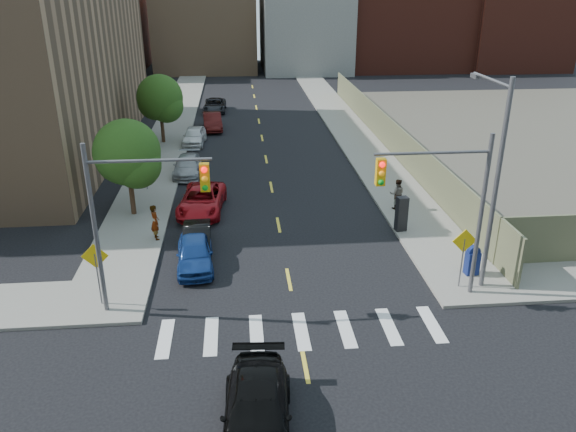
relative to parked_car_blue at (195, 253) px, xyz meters
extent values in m
plane|color=black|center=(4.20, -9.62, -0.69)|extent=(160.00, 160.00, 0.00)
cube|color=gray|center=(-3.55, 31.88, -0.62)|extent=(3.50, 73.00, 0.15)
cube|color=gray|center=(11.95, 31.88, -0.62)|extent=(3.50, 73.00, 0.15)
cube|color=#666A4A|center=(13.80, 18.38, 0.56)|extent=(0.12, 44.00, 2.50)
cube|color=#592319|center=(-17.80, 60.38, 5.31)|extent=(14.00, 18.00, 12.00)
cube|color=#8C6B4C|center=(-1.80, 62.38, 6.81)|extent=(14.00, 16.00, 15.00)
cube|color=gray|center=(12.20, 60.38, 4.31)|extent=(12.00, 16.00, 10.00)
cube|color=#592319|center=(26.20, 62.38, 7.31)|extent=(18.00, 18.00, 16.00)
cube|color=#592319|center=(42.20, 60.38, 8.31)|extent=(14.00, 16.00, 18.00)
cylinder|color=#59595E|center=(-3.30, -3.62, 2.81)|extent=(0.18, 0.18, 7.00)
cylinder|color=#59595E|center=(-1.05, -3.62, 5.61)|extent=(4.50, 0.12, 0.12)
cube|color=#E5A50C|center=(0.90, -3.62, 4.91)|extent=(0.35, 0.30, 1.05)
cylinder|color=#59595E|center=(11.70, -3.62, 2.81)|extent=(0.18, 0.18, 7.00)
cylinder|color=#59595E|center=(9.45, -3.62, 5.61)|extent=(4.50, 0.12, 0.12)
cube|color=#E5A50C|center=(7.50, -3.62, 4.91)|extent=(0.35, 0.30, 1.05)
cylinder|color=#59595E|center=(12.40, -3.12, 3.81)|extent=(0.20, 0.20, 9.00)
cylinder|color=#59595E|center=(12.40, -1.42, 7.91)|extent=(0.12, 3.50, 0.12)
cube|color=#59595E|center=(12.40, 0.18, 7.81)|extent=(0.25, 0.60, 0.18)
cylinder|color=#59595E|center=(-3.60, -3.12, 0.51)|extent=(0.06, 0.06, 2.40)
cube|color=yellow|center=(-3.60, -3.12, 1.61)|extent=(1.06, 0.04, 1.06)
cylinder|color=#59595E|center=(11.40, -3.12, 0.51)|extent=(0.06, 0.06, 2.40)
cube|color=yellow|center=(11.40, -3.12, 1.61)|extent=(1.06, 0.04, 1.06)
cylinder|color=#59595E|center=(-3.60, 10.38, 0.51)|extent=(0.06, 0.06, 2.40)
cube|color=yellow|center=(-3.60, 10.38, 1.61)|extent=(1.06, 0.04, 1.06)
cylinder|color=#332114|center=(-3.80, 6.38, 0.63)|extent=(0.28, 0.28, 2.64)
sphere|color=#204413|center=(-3.80, 6.38, 3.03)|extent=(3.60, 3.60, 3.60)
sphere|color=#204413|center=(-3.30, 6.08, 2.43)|extent=(2.64, 2.64, 2.64)
sphere|color=#204413|center=(-4.20, 6.78, 2.61)|extent=(2.88, 2.88, 2.88)
cylinder|color=#332114|center=(-3.80, 21.38, 0.63)|extent=(0.28, 0.28, 2.64)
sphere|color=#204413|center=(-3.80, 21.38, 3.03)|extent=(3.60, 3.60, 3.60)
sphere|color=#204413|center=(-3.30, 21.08, 2.43)|extent=(2.64, 2.64, 2.64)
sphere|color=#204413|center=(-4.20, 21.78, 2.61)|extent=(2.88, 2.88, 2.88)
imported|color=navy|center=(0.00, 0.00, 0.00)|extent=(1.91, 4.18, 1.39)
imported|color=black|center=(0.00, 1.70, -0.07)|extent=(1.44, 3.81, 1.24)
imported|color=#A61018|center=(0.00, 6.65, 0.02)|extent=(2.85, 5.32, 1.42)
imported|color=#989B9F|center=(-1.30, 13.36, -0.07)|extent=(1.86, 4.37, 1.26)
imported|color=silver|center=(-1.30, 20.91, 0.01)|extent=(1.94, 4.23, 1.41)
imported|color=#400E0C|center=(0.00, 25.59, 0.03)|extent=(1.92, 4.54, 1.46)
imported|color=black|center=(0.00, 32.80, -0.05)|extent=(2.25, 4.67, 1.28)
imported|color=black|center=(2.42, -10.58, 0.03)|extent=(2.37, 5.12, 1.45)
cube|color=navy|center=(12.34, -2.11, 0.00)|extent=(0.61, 0.49, 1.08)
cylinder|color=navy|center=(12.34, -2.11, 0.57)|extent=(0.58, 0.32, 0.56)
cube|color=black|center=(10.50, 2.80, 0.38)|extent=(0.61, 0.53, 1.85)
imported|color=gray|center=(-2.12, 2.91, 0.37)|extent=(0.64, 0.78, 1.83)
imported|color=gray|center=(11.08, 5.75, 0.34)|extent=(0.98, 0.83, 1.77)
camera|label=1|loc=(2.15, -23.37, 11.69)|focal=35.00mm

